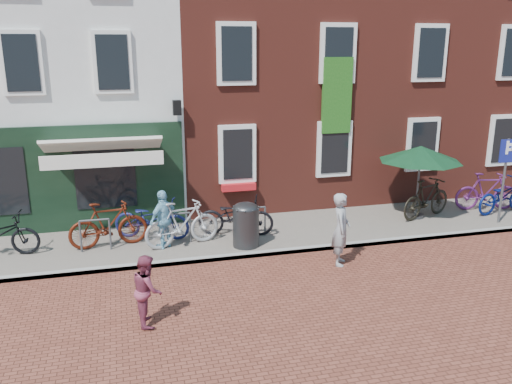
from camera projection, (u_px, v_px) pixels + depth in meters
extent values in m
plane|color=brown|center=(245.00, 259.00, 12.93)|extent=(80.00, 80.00, 0.00)
cube|color=slate|center=(267.00, 233.00, 14.56)|extent=(24.00, 3.00, 0.10)
cube|color=silver|center=(42.00, 62.00, 17.03)|extent=(8.00, 8.00, 9.00)
cube|color=maroon|center=(253.00, 46.00, 18.60)|extent=(6.00, 8.00, 10.00)
cube|color=maroon|center=(406.00, 46.00, 20.05)|extent=(6.00, 8.00, 10.00)
cylinder|color=#2D2E2F|center=(246.00, 227.00, 13.36)|extent=(0.66, 0.66, 1.00)
ellipsoid|color=#2D2E2F|center=(246.00, 206.00, 13.20)|extent=(0.66, 0.66, 0.30)
cylinder|color=#4C4C4F|center=(503.00, 181.00, 14.94)|extent=(0.07, 0.07, 2.44)
cube|color=navy|center=(508.00, 151.00, 14.68)|extent=(0.50, 0.04, 0.65)
cylinder|color=#4C4C4F|center=(415.00, 216.00, 15.73)|extent=(0.50, 0.50, 0.08)
cylinder|color=#4C4C4F|center=(418.00, 184.00, 15.47)|extent=(0.06, 0.06, 2.02)
cone|color=#0E361C|center=(421.00, 150.00, 15.20)|extent=(2.40, 2.40, 0.45)
imported|color=gray|center=(341.00, 229.00, 12.41)|extent=(0.64, 0.75, 1.75)
imported|color=#823349|center=(147.00, 290.00, 9.78)|extent=(0.54, 0.68, 1.36)
imported|color=#7FBFD9|center=(164.00, 219.00, 13.19)|extent=(0.92, 0.82, 1.49)
imported|color=#4C170A|center=(108.00, 225.00, 13.29)|extent=(2.01, 0.80, 1.18)
imported|color=#151C50|center=(152.00, 219.00, 13.90)|extent=(2.13, 1.41, 1.06)
imported|color=#A8A8AB|center=(182.00, 224.00, 13.36)|extent=(2.03, 0.98, 1.18)
imported|color=black|center=(236.00, 216.00, 14.14)|extent=(2.14, 1.29, 1.06)
imported|color=black|center=(427.00, 198.00, 15.55)|extent=(2.03, 1.18, 1.18)
imported|color=#061351|center=(503.00, 196.00, 16.03)|extent=(2.12, 1.12, 1.06)
imported|color=#4E1A50|center=(487.00, 191.00, 16.28)|extent=(2.03, 0.94, 1.18)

